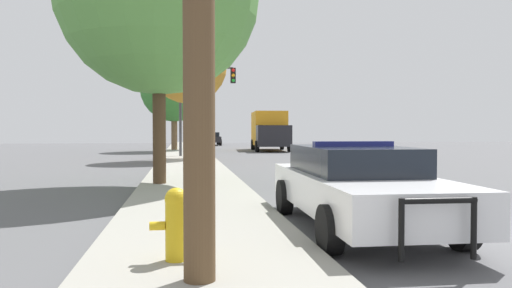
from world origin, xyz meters
name	(u,v)px	position (x,y,z in m)	size (l,w,h in m)	color
sidewalk_left	(203,241)	(-5.10, 0.00, 0.07)	(3.00, 110.00, 0.13)	#99968C
police_car	(357,184)	(-2.45, 0.88, 0.75)	(2.21, 5.45, 1.48)	white
fire_hydrant	(176,222)	(-5.46, -1.28, 0.59)	(0.62, 0.27, 0.87)	gold
traffic_light	(202,92)	(-4.23, 22.29, 3.87)	(3.33, 0.35, 5.35)	#424247
car_background_distant	(211,138)	(-2.40, 45.66, 0.74)	(2.07, 4.34, 1.38)	black
box_truck	(270,130)	(1.51, 32.09, 1.64)	(3.08, 7.51, 3.11)	black
tree_sidewalk_mid	(188,65)	(-5.08, 19.94, 5.17)	(4.23, 4.23, 7.17)	brown
tree_sidewalk_far	(174,88)	(-6.01, 31.55, 4.84)	(5.17, 5.17, 7.31)	brown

